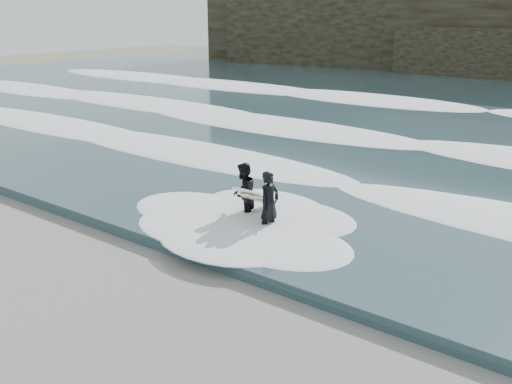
# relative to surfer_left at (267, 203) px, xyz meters

# --- Properties ---
(ground) EXTENTS (120.00, 120.00, 0.00)m
(ground) POSITION_rel_surfer_left_xyz_m (0.23, -5.37, -0.83)
(ground) COLOR #787553
(ground) RESTS_ON ground
(foam_near) EXTENTS (60.00, 3.20, 0.20)m
(foam_near) POSITION_rel_surfer_left_xyz_m (0.23, 3.63, -0.43)
(foam_near) COLOR white
(foam_near) RESTS_ON sea
(foam_mid) EXTENTS (60.00, 4.00, 0.24)m
(foam_mid) POSITION_rel_surfer_left_xyz_m (0.23, 10.63, -0.41)
(foam_mid) COLOR white
(foam_mid) RESTS_ON sea
(foam_far) EXTENTS (60.00, 4.80, 0.30)m
(foam_far) POSITION_rel_surfer_left_xyz_m (0.23, 19.63, -0.38)
(foam_far) COLOR white
(foam_far) RESTS_ON sea
(surfer_left) EXTENTS (1.04, 1.85, 1.66)m
(surfer_left) POSITION_rel_surfer_left_xyz_m (0.00, 0.00, 0.00)
(surfer_left) COLOR black
(surfer_left) RESTS_ON ground
(surfer_right) EXTENTS (1.21, 2.04, 1.63)m
(surfer_right) POSITION_rel_surfer_left_xyz_m (-0.92, 0.30, -0.01)
(surfer_right) COLOR black
(surfer_right) RESTS_ON ground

